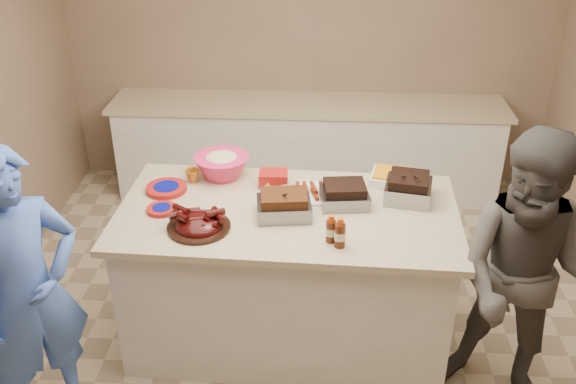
# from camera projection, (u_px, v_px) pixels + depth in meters

# --- Properties ---
(room) EXTENTS (4.50, 5.00, 2.70)m
(room) POSITION_uv_depth(u_px,v_px,m) (297.00, 346.00, 4.32)
(room) COLOR #8D755E
(room) RESTS_ON ground
(back_counter) EXTENTS (3.60, 0.64, 0.90)m
(back_counter) POSITION_uv_depth(u_px,v_px,m) (307.00, 148.00, 6.03)
(back_counter) COLOR silver
(back_counter) RESTS_ON ground
(island) EXTENTS (2.14, 1.18, 0.99)m
(island) POSITION_uv_depth(u_px,v_px,m) (288.00, 334.00, 4.43)
(island) COLOR silver
(island) RESTS_ON ground
(rib_platter) EXTENTS (0.44, 0.44, 0.15)m
(rib_platter) POSITION_uv_depth(u_px,v_px,m) (199.00, 228.00, 3.76)
(rib_platter) COLOR #3A0807
(rib_platter) RESTS_ON island
(pulled_pork_tray) EXTENTS (0.35, 0.28, 0.10)m
(pulled_pork_tray) POSITION_uv_depth(u_px,v_px,m) (284.00, 215.00, 3.89)
(pulled_pork_tray) COLOR #47230F
(pulled_pork_tray) RESTS_ON island
(brisket_tray) EXTENTS (0.32, 0.28, 0.09)m
(brisket_tray) POSITION_uv_depth(u_px,v_px,m) (344.00, 204.00, 4.01)
(brisket_tray) COLOR black
(brisket_tray) RESTS_ON island
(roasting_pan) EXTENTS (0.33, 0.33, 0.11)m
(roasting_pan) POSITION_uv_depth(u_px,v_px,m) (407.00, 199.00, 4.07)
(roasting_pan) COLOR gray
(roasting_pan) RESTS_ON island
(coleslaw_bowl) EXTENTS (0.38, 0.38, 0.25)m
(coleslaw_bowl) POSITION_uv_depth(u_px,v_px,m) (222.00, 176.00, 4.34)
(coleslaw_bowl) COLOR #D22758
(coleslaw_bowl) RESTS_ON island
(sausage_plate) EXTENTS (0.36, 0.36, 0.05)m
(sausage_plate) POSITION_uv_depth(u_px,v_px,m) (314.00, 194.00, 4.12)
(sausage_plate) COLOR silver
(sausage_plate) RESTS_ON island
(mac_cheese_dish) EXTENTS (0.37, 0.31, 0.09)m
(mac_cheese_dish) POSITION_uv_depth(u_px,v_px,m) (396.00, 184.00, 4.25)
(mac_cheese_dish) COLOR orange
(mac_cheese_dish) RESTS_ON island
(bbq_bottle_a) EXTENTS (0.06, 0.06, 0.17)m
(bbq_bottle_a) POSITION_uv_depth(u_px,v_px,m) (331.00, 241.00, 3.64)
(bbq_bottle_a) COLOR #441B0C
(bbq_bottle_a) RESTS_ON island
(bbq_bottle_b) EXTENTS (0.06, 0.06, 0.18)m
(bbq_bottle_b) POSITION_uv_depth(u_px,v_px,m) (339.00, 246.00, 3.60)
(bbq_bottle_b) COLOR #441B0C
(bbq_bottle_b) RESTS_ON island
(mustard_bottle) EXTENTS (0.05, 0.05, 0.12)m
(mustard_bottle) POSITION_uv_depth(u_px,v_px,m) (268.00, 199.00, 4.07)
(mustard_bottle) COLOR #F1AC1C
(mustard_bottle) RESTS_ON island
(sauce_bowl) EXTENTS (0.14, 0.05, 0.14)m
(sauce_bowl) POSITION_uv_depth(u_px,v_px,m) (286.00, 196.00, 4.11)
(sauce_bowl) COLOR silver
(sauce_bowl) RESTS_ON island
(plate_stack_large) EXTENTS (0.27, 0.27, 0.03)m
(plate_stack_large) POSITION_uv_depth(u_px,v_px,m) (167.00, 191.00, 4.17)
(plate_stack_large) COLOR maroon
(plate_stack_large) RESTS_ON island
(plate_stack_small) EXTENTS (0.19, 0.19, 0.03)m
(plate_stack_small) POSITION_uv_depth(u_px,v_px,m) (162.00, 211.00, 3.94)
(plate_stack_small) COLOR maroon
(plate_stack_small) RESTS_ON island
(plastic_cup) EXTENTS (0.10, 0.09, 0.09)m
(plastic_cup) POSITION_uv_depth(u_px,v_px,m) (193.00, 182.00, 4.27)
(plastic_cup) COLOR #AB6218
(plastic_cup) RESTS_ON island
(basket_stack) EXTENTS (0.19, 0.15, 0.09)m
(basket_stack) POSITION_uv_depth(u_px,v_px,m) (274.00, 185.00, 4.24)
(basket_stack) COLOR maroon
(basket_stack) RESTS_ON island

